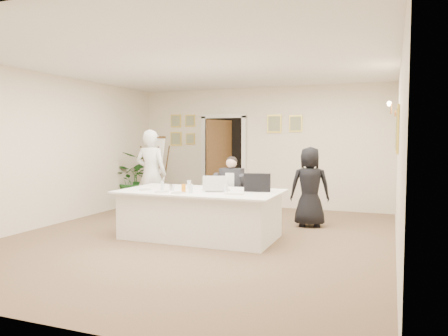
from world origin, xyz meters
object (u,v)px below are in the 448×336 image
at_px(seated_man, 231,192).
at_px(oj_glass, 184,188).
at_px(potted_palm, 137,179).
at_px(laptop, 218,182).
at_px(steel_jug, 172,187).
at_px(flip_chart, 157,176).
at_px(laptop_bag, 257,183).
at_px(paper_stack, 235,193).
at_px(conference_table, 200,214).
at_px(standing_woman, 310,187).
at_px(standing_man, 151,174).

bearing_deg(seated_man, oj_glass, -106.06).
height_order(seated_man, potted_palm, seated_man).
height_order(seated_man, oj_glass, seated_man).
height_order(laptop, steel_jug, laptop).
distance_m(flip_chart, laptop_bag, 3.70).
bearing_deg(laptop_bag, paper_stack, -130.04).
bearing_deg(seated_man, paper_stack, -68.59).
bearing_deg(laptop_bag, conference_table, -179.92).
xyz_separation_m(seated_man, flip_chart, (-2.30, 1.36, 0.10)).
distance_m(flip_chart, standing_woman, 3.70).
relative_size(potted_palm, oj_glass, 9.98).
bearing_deg(standing_man, laptop_bag, 154.12).
bearing_deg(standing_man, standing_woman, -177.98).
bearing_deg(paper_stack, laptop_bag, 61.18).
height_order(conference_table, laptop, laptop).
bearing_deg(oj_glass, flip_chart, 126.94).
bearing_deg(laptop, paper_stack, -50.94).
height_order(flip_chart, steel_jug, flip_chart).
bearing_deg(laptop, laptop_bag, -1.87).
bearing_deg(seated_man, standing_woman, 22.91).
relative_size(standing_woman, potted_palm, 1.13).
bearing_deg(flip_chart, potted_palm, 166.03).
distance_m(paper_stack, steel_jug, 1.11).
distance_m(potted_palm, oj_glass, 3.82).
distance_m(seated_man, potted_palm, 3.31).
bearing_deg(potted_palm, flip_chart, -13.97).
bearing_deg(seated_man, potted_palm, 151.34).
height_order(flip_chart, oj_glass, flip_chart).
xyz_separation_m(standing_man, oj_glass, (1.48, -1.51, -0.06)).
bearing_deg(steel_jug, standing_woman, 41.50).
height_order(flip_chart, laptop_bag, flip_chart).
xyz_separation_m(seated_man, oj_glass, (-0.33, -1.25, 0.19)).
height_order(laptop, laptop_bag, laptop_bag).
distance_m(flip_chart, standing_man, 1.22).
distance_m(seated_man, steel_jug, 1.29).
distance_m(paper_stack, oj_glass, 0.83).
bearing_deg(steel_jug, paper_stack, -3.13).
xyz_separation_m(potted_palm, oj_glass, (2.61, -2.78, 0.19)).
distance_m(seated_man, standing_woman, 1.45).
relative_size(potted_palm, laptop_bag, 3.14).
bearing_deg(conference_table, oj_glass, -114.59).
xyz_separation_m(seated_man, laptop_bag, (0.72, -0.76, 0.27)).
relative_size(standing_woman, steel_jug, 13.34).
height_order(standing_woman, laptop_bag, standing_woman).
distance_m(standing_woman, oj_glass, 2.48).
bearing_deg(oj_glass, laptop_bag, 25.26).
bearing_deg(laptop_bag, potted_palm, 136.90).
relative_size(seated_man, laptop_bag, 3.17).
bearing_deg(steel_jug, laptop, 15.36).
bearing_deg(conference_table, flip_chart, 132.55).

